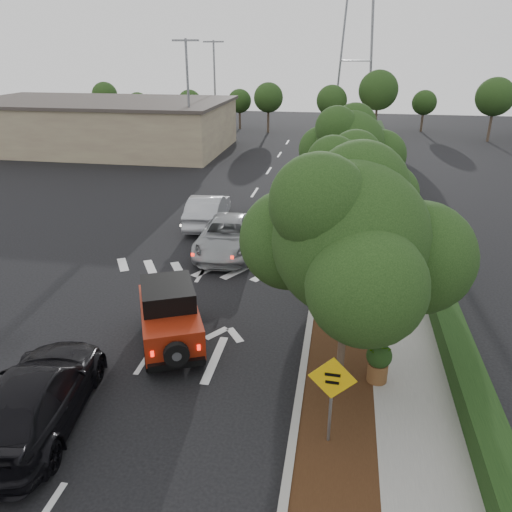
% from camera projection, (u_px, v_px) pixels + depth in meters
% --- Properties ---
extents(ground, '(120.00, 120.00, 0.00)m').
position_uv_depth(ground, '(150.00, 353.00, 14.91)').
color(ground, black).
rests_on(ground, ground).
extents(curb, '(0.20, 70.00, 0.15)m').
position_uv_depth(curb, '(324.00, 227.00, 25.04)').
color(curb, '#9E9B93').
rests_on(curb, ground).
extents(planting_strip, '(1.80, 70.00, 0.12)m').
position_uv_depth(planting_strip, '(344.00, 228.00, 24.89)').
color(planting_strip, black).
rests_on(planting_strip, ground).
extents(sidewalk, '(2.00, 70.00, 0.12)m').
position_uv_depth(sidewalk, '(383.00, 231.00, 24.59)').
color(sidewalk, gray).
rests_on(sidewalk, ground).
extents(hedge, '(0.80, 70.00, 0.80)m').
position_uv_depth(hedge, '(413.00, 226.00, 24.24)').
color(hedge, black).
rests_on(hedge, ground).
extents(commercial_building, '(22.00, 12.00, 4.00)m').
position_uv_depth(commercial_building, '(100.00, 126.00, 43.90)').
color(commercial_building, '#88745E').
rests_on(commercial_building, ground).
extents(transmission_tower, '(7.00, 4.00, 28.00)m').
position_uv_depth(transmission_tower, '(351.00, 126.00, 57.53)').
color(transmission_tower, slate).
rests_on(transmission_tower, ground).
extents(street_tree_near, '(3.80, 3.80, 5.92)m').
position_uv_depth(street_tree_near, '(339.00, 383.00, 13.57)').
color(street_tree_near, black).
rests_on(street_tree_near, ground).
extents(street_tree_mid, '(3.20, 3.20, 5.32)m').
position_uv_depth(street_tree_mid, '(342.00, 276.00, 19.92)').
color(street_tree_mid, black).
rests_on(street_tree_mid, ground).
extents(street_tree_far, '(3.40, 3.40, 5.62)m').
position_uv_depth(street_tree_far, '(344.00, 223.00, 25.82)').
color(street_tree_far, black).
rests_on(street_tree_far, ground).
extents(light_pole_a, '(2.00, 0.22, 9.00)m').
position_uv_depth(light_pole_a, '(192.00, 162.00, 39.54)').
color(light_pole_a, slate).
rests_on(light_pole_a, ground).
extents(light_pole_b, '(2.00, 0.22, 9.00)m').
position_uv_depth(light_pole_b, '(216.00, 137.00, 50.59)').
color(light_pole_b, slate).
rests_on(light_pole_b, ground).
extents(red_jeep, '(2.91, 3.91, 1.91)m').
position_uv_depth(red_jeep, '(169.00, 314.00, 15.11)').
color(red_jeep, black).
rests_on(red_jeep, ground).
extents(silver_suv_ahead, '(2.81, 5.46, 1.47)m').
position_uv_depth(silver_suv_ahead, '(227.00, 236.00, 21.99)').
color(silver_suv_ahead, '#93979A').
rests_on(silver_suv_ahead, ground).
extents(black_suv_oncoming, '(2.91, 5.49, 1.52)m').
position_uv_depth(black_suv_oncoming, '(36.00, 397.00, 11.87)').
color(black_suv_oncoming, black).
rests_on(black_suv_oncoming, ground).
extents(silver_sedan_oncoming, '(1.98, 4.81, 1.55)m').
position_uv_depth(silver_sedan_oncoming, '(208.00, 210.00, 25.35)').
color(silver_sedan_oncoming, '#A1A2A8').
rests_on(silver_sedan_oncoming, ground).
extents(parked_suv, '(4.30, 1.93, 1.43)m').
position_uv_depth(parked_suv, '(148.00, 153.00, 39.06)').
color(parked_suv, '#9EA0A5').
rests_on(parked_suv, ground).
extents(speed_hump_sign, '(1.06, 0.10, 2.26)m').
position_uv_depth(speed_hump_sign, '(332.00, 389.00, 10.87)').
color(speed_hump_sign, slate).
rests_on(speed_hump_sign, ground).
extents(terracotta_planter, '(0.68, 0.68, 1.18)m').
position_uv_depth(terracotta_planter, '(379.00, 359.00, 13.23)').
color(terracotta_planter, brown).
rests_on(terracotta_planter, ground).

